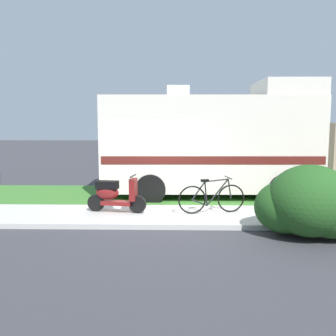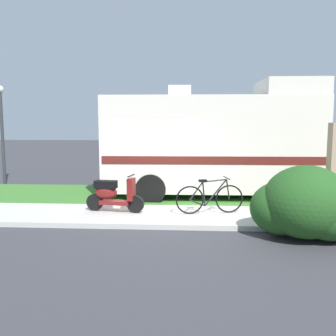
{
  "view_description": "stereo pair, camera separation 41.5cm",
  "coord_description": "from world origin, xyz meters",
  "views": [
    {
      "loc": [
        0.56,
        -10.29,
        2.4
      ],
      "look_at": [
        0.31,
        0.3,
        1.1
      ],
      "focal_mm": 39.61,
      "sensor_mm": 36.0,
      "label": 1
    },
    {
      "loc": [
        0.98,
        -10.27,
        2.4
      ],
      "look_at": [
        0.31,
        0.3,
        1.1
      ],
      "focal_mm": 39.61,
      "sensor_mm": 36.0,
      "label": 2
    }
  ],
  "objects": [
    {
      "name": "scooter",
      "position": [
        -1.03,
        -1.02,
        0.58
      ],
      "size": [
        1.54,
        0.55,
        0.97
      ],
      "color": "black",
      "rests_on": "ground"
    },
    {
      "name": "ground_plane",
      "position": [
        0.0,
        0.0,
        0.0
      ],
      "size": [
        80.0,
        80.0,
        0.0
      ],
      "primitive_type": "plane",
      "color": "#38383D"
    },
    {
      "name": "pickup_truck_near",
      "position": [
        5.67,
        5.65,
        0.96
      ],
      "size": [
        5.75,
        2.32,
        1.81
      ],
      "color": "#B7B29E",
      "rests_on": "ground"
    },
    {
      "name": "bush_by_porch",
      "position": [
        3.3,
        -2.68,
        0.71
      ],
      "size": [
        2.12,
        1.59,
        1.5
      ],
      "color": "#23511E",
      "rests_on": "ground"
    },
    {
      "name": "grass_strip",
      "position": [
        0.0,
        1.5,
        0.04
      ],
      "size": [
        24.0,
        3.4,
        0.08
      ],
      "color": "#3D752D",
      "rests_on": "ground"
    },
    {
      "name": "bottle_green",
      "position": [
        3.79,
        -0.6,
        0.24
      ],
      "size": [
        0.06,
        0.06,
        0.28
      ],
      "color": "navy",
      "rests_on": "ground"
    },
    {
      "name": "motorhome_rv",
      "position": [
        1.7,
        1.69,
        1.77
      ],
      "size": [
        6.72,
        2.81,
        3.69
      ],
      "color": "silver",
      "rests_on": "ground"
    },
    {
      "name": "sidewalk",
      "position": [
        0.0,
        -1.2,
        0.06
      ],
      "size": [
        24.0,
        2.0,
        0.12
      ],
      "color": "beige",
      "rests_on": "ground"
    },
    {
      "name": "bicycle",
      "position": [
        1.45,
        -1.07,
        0.52
      ],
      "size": [
        1.71,
        0.53,
        0.91
      ],
      "color": "black",
      "rests_on": "ground"
    }
  ]
}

